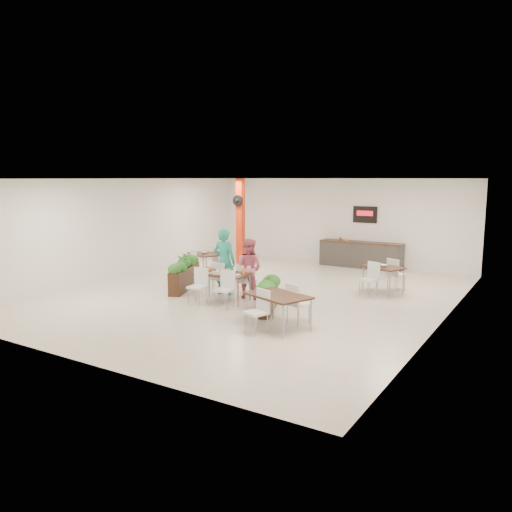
{
  "coord_description": "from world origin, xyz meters",
  "views": [
    {
      "loc": [
        7.14,
        -11.54,
        3.23
      ],
      "look_at": [
        0.04,
        -0.04,
        1.1
      ],
      "focal_mm": 35.0,
      "sensor_mm": 36.0,
      "label": 1
    }
  ],
  "objects": [
    {
      "name": "ground",
      "position": [
        0.0,
        0.0,
        0.0
      ],
      "size": [
        12.0,
        12.0,
        0.0
      ],
      "primitive_type": "plane",
      "color": "beige",
      "rests_on": "ground"
    },
    {
      "name": "room_shell",
      "position": [
        0.0,
        0.0,
        2.01
      ],
      "size": [
        10.1,
        12.1,
        3.22
      ],
      "color": "white",
      "rests_on": "ground"
    },
    {
      "name": "red_column",
      "position": [
        -3.0,
        3.79,
        1.64
      ],
      "size": [
        0.4,
        0.41,
        3.2
      ],
      "color": "red",
      "rests_on": "ground"
    },
    {
      "name": "service_counter",
      "position": [
        1.0,
        5.65,
        0.49
      ],
      "size": [
        3.0,
        0.64,
        2.2
      ],
      "color": "#312E2B",
      "rests_on": "ground"
    },
    {
      "name": "main_table",
      "position": [
        -0.38,
        -1.05,
        0.64
      ],
      "size": [
        1.46,
        1.72,
        0.92
      ],
      "rotation": [
        0.0,
        0.0,
        0.08
      ],
      "color": "black",
      "rests_on": "ground"
    },
    {
      "name": "diner_man",
      "position": [
        -0.77,
        -0.39,
        0.92
      ],
      "size": [
        0.71,
        0.5,
        1.85
      ],
      "primitive_type": "imported",
      "rotation": [
        0.0,
        0.0,
        3.22
      ],
      "color": "teal",
      "rests_on": "ground"
    },
    {
      "name": "diner_woman",
      "position": [
        0.03,
        -0.39,
        0.81
      ],
      "size": [
        0.84,
        0.68,
        1.62
      ],
      "primitive_type": "imported",
      "rotation": [
        0.0,
        0.0,
        3.22
      ],
      "color": "#D55E78",
      "rests_on": "ground"
    },
    {
      "name": "planter_left",
      "position": [
        -2.11,
        -0.52,
        0.52
      ],
      "size": [
        1.03,
        1.94,
        1.08
      ],
      "rotation": [
        0.0,
        0.0,
        1.95
      ],
      "color": "black",
      "rests_on": "ground"
    },
    {
      "name": "planter_right",
      "position": [
        1.16,
        -1.28,
        0.48
      ],
      "size": [
        0.89,
        1.62,
        0.89
      ],
      "rotation": [
        0.0,
        0.0,
        1.95
      ],
      "color": "black",
      "rests_on": "ground"
    },
    {
      "name": "side_table_a",
      "position": [
        -2.85,
        1.42,
        0.62
      ],
      "size": [
        1.34,
        1.65,
        0.92
      ],
      "rotation": [
        0.0,
        0.0,
        -0.44
      ],
      "color": "black",
      "rests_on": "ground"
    },
    {
      "name": "side_table_b",
      "position": [
        2.94,
        2.12,
        0.62
      ],
      "size": [
        1.25,
        1.66,
        0.92
      ],
      "rotation": [
        0.0,
        0.0,
        -0.38
      ],
      "color": "black",
      "rests_on": "ground"
    },
    {
      "name": "side_table_c",
      "position": [
        2.07,
        -2.43,
        0.64
      ],
      "size": [
        1.57,
        1.67,
        0.92
      ],
      "rotation": [
        0.0,
        0.0,
        -0.35
      ],
      "color": "black",
      "rests_on": "ground"
    }
  ]
}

